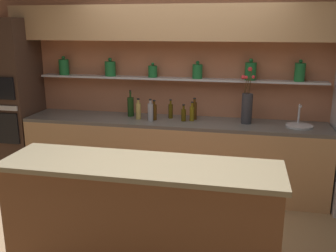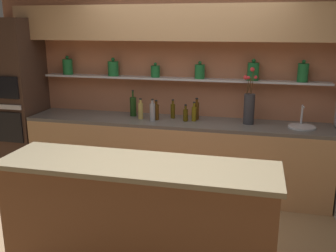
# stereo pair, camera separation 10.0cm
# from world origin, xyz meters

# --- Properties ---
(ground_plane) EXTENTS (12.00, 12.00, 0.00)m
(ground_plane) POSITION_xyz_m (0.00, 0.00, 0.00)
(ground_plane) COLOR olive
(back_wall_unit) EXTENTS (5.20, 0.44, 2.60)m
(back_wall_unit) POSITION_xyz_m (-0.00, 1.53, 1.55)
(back_wall_unit) COLOR #A86647
(back_wall_unit) RESTS_ON ground_plane
(back_counter_unit) EXTENTS (3.74, 0.62, 0.92)m
(back_counter_unit) POSITION_xyz_m (-0.10, 1.24, 0.46)
(back_counter_unit) COLOR tan
(back_counter_unit) RESTS_ON ground_plane
(island_counter) EXTENTS (2.21, 0.61, 1.02)m
(island_counter) POSITION_xyz_m (0.00, -0.55, 0.51)
(island_counter) COLOR brown
(island_counter) RESTS_ON ground_plane
(oven_tower) EXTENTS (0.61, 0.64, 2.15)m
(oven_tower) POSITION_xyz_m (-2.29, 1.24, 1.08)
(oven_tower) COLOR #3D281E
(oven_tower) RESTS_ON ground_plane
(flower_vase) EXTENTS (0.16, 0.13, 0.67)m
(flower_vase) POSITION_xyz_m (0.80, 1.29, 1.13)
(flower_vase) COLOR #2D2D33
(flower_vase) RESTS_ON back_counter_unit
(sink_fixture) EXTENTS (0.31, 0.31, 0.25)m
(sink_fixture) POSITION_xyz_m (1.40, 1.25, 0.94)
(sink_fixture) COLOR #B7B7BC
(sink_fixture) RESTS_ON back_counter_unit
(bottle_spirit_0) EXTENTS (0.07, 0.07, 0.28)m
(bottle_spirit_0) POSITION_xyz_m (-0.36, 1.14, 1.04)
(bottle_spirit_0) COLOR gray
(bottle_spirit_0) RESTS_ON back_counter_unit
(bottle_spirit_1) EXTENTS (0.06, 0.06, 0.27)m
(bottle_spirit_1) POSITION_xyz_m (0.16, 1.35, 1.04)
(bottle_spirit_1) COLOR #4C2D0C
(bottle_spirit_1) RESTS_ON back_counter_unit
(bottle_oil_2) EXTENTS (0.06, 0.06, 0.21)m
(bottle_oil_2) POSITION_xyz_m (0.04, 1.24, 1.00)
(bottle_oil_2) COLOR #47380A
(bottle_oil_2) RESTS_ON back_counter_unit
(bottle_spirit_3) EXTENTS (0.06, 0.06, 0.26)m
(bottle_spirit_3) POSITION_xyz_m (-0.53, 1.22, 1.03)
(bottle_spirit_3) COLOR tan
(bottle_spirit_3) RESTS_ON back_counter_unit
(bottle_spirit_4) EXTENTS (0.06, 0.06, 0.25)m
(bottle_spirit_4) POSITION_xyz_m (-0.33, 1.22, 1.02)
(bottle_spirit_4) COLOR #4C2D0C
(bottle_spirit_4) RESTS_ON back_counter_unit
(bottle_wine_5) EXTENTS (0.08, 0.08, 0.34)m
(bottle_wine_5) POSITION_xyz_m (-0.67, 1.35, 1.05)
(bottle_wine_5) COLOR #193814
(bottle_wine_5) RESTS_ON back_counter_unit
(bottle_oil_6) EXTENTS (0.06, 0.06, 0.24)m
(bottle_oil_6) POSITION_xyz_m (0.14, 1.26, 1.02)
(bottle_oil_6) COLOR brown
(bottle_oil_6) RESTS_ON back_counter_unit
(bottle_oil_7) EXTENTS (0.06, 0.06, 0.24)m
(bottle_oil_7) POSITION_xyz_m (-0.14, 1.34, 1.02)
(bottle_oil_7) COLOR #47380A
(bottle_oil_7) RESTS_ON back_counter_unit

